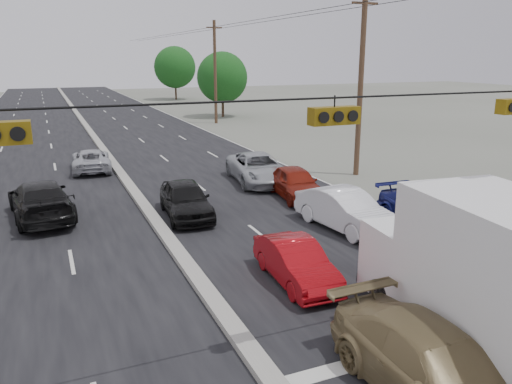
# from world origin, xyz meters

# --- Properties ---
(ground) EXTENTS (200.00, 200.00, 0.00)m
(ground) POSITION_xyz_m (0.00, 0.00, 0.00)
(ground) COLOR #606356
(ground) RESTS_ON ground
(road_surface) EXTENTS (20.00, 160.00, 0.02)m
(road_surface) POSITION_xyz_m (0.00, 30.00, 0.00)
(road_surface) COLOR black
(road_surface) RESTS_ON ground
(center_median) EXTENTS (0.50, 160.00, 0.20)m
(center_median) POSITION_xyz_m (0.00, 30.00, 0.10)
(center_median) COLOR gray
(center_median) RESTS_ON ground
(utility_pole_right_b) EXTENTS (1.60, 0.30, 10.00)m
(utility_pole_right_b) POSITION_xyz_m (12.50, 15.00, 5.11)
(utility_pole_right_b) COLOR #422D1E
(utility_pole_right_b) RESTS_ON ground
(utility_pole_right_c) EXTENTS (1.60, 0.30, 10.00)m
(utility_pole_right_c) POSITION_xyz_m (12.50, 40.00, 5.11)
(utility_pole_right_c) COLOR #422D1E
(utility_pole_right_c) RESTS_ON ground
(traffic_signals) EXTENTS (25.00, 0.30, 0.54)m
(traffic_signals) POSITION_xyz_m (1.40, 0.00, 5.49)
(traffic_signals) COLOR black
(traffic_signals) RESTS_ON ground
(tree_right_mid) EXTENTS (5.60, 5.60, 7.14)m
(tree_right_mid) POSITION_xyz_m (15.00, 45.00, 4.34)
(tree_right_mid) COLOR #382619
(tree_right_mid) RESTS_ON ground
(tree_right_far) EXTENTS (6.40, 6.40, 8.16)m
(tree_right_far) POSITION_xyz_m (16.00, 70.00, 4.96)
(tree_right_far) COLOR #382619
(tree_right_far) RESTS_ON ground
(box_truck) EXTENTS (3.36, 7.60, 3.74)m
(box_truck) POSITION_xyz_m (4.80, -1.48, 1.92)
(box_truck) COLOR black
(box_truck) RESTS_ON ground
(tan_sedan) EXTENTS (2.18, 5.19, 1.50)m
(tan_sedan) POSITION_xyz_m (2.67, -2.14, 0.75)
(tan_sedan) COLOR olive
(tan_sedan) RESTS_ON ground
(red_sedan) EXTENTS (1.51, 3.90, 1.27)m
(red_sedan) POSITION_xyz_m (2.72, 3.73, 0.63)
(red_sedan) COLOR #A20910
(red_sedan) RESTS_ON ground
(queue_car_a) EXTENTS (2.12, 4.58, 1.52)m
(queue_car_a) POSITION_xyz_m (1.40, 11.22, 0.76)
(queue_car_a) COLOR black
(queue_car_a) RESTS_ON ground
(queue_car_b) EXTENTS (2.20, 4.87, 1.55)m
(queue_car_b) POSITION_xyz_m (6.70, 7.21, 0.78)
(queue_car_b) COLOR white
(queue_car_b) RESTS_ON ground
(queue_car_c) EXTENTS (3.19, 5.79, 1.53)m
(queue_car_c) POSITION_xyz_m (6.59, 15.52, 0.77)
(queue_car_c) COLOR #A4A8AB
(queue_car_c) RESTS_ON ground
(queue_car_d) EXTENTS (2.30, 5.04, 1.43)m
(queue_car_d) POSITION_xyz_m (9.60, 5.89, 0.72)
(queue_car_d) COLOR navy
(queue_car_d) RESTS_ON ground
(queue_car_e) EXTENTS (2.29, 4.55, 1.49)m
(queue_car_e) POSITION_xyz_m (7.00, 11.97, 0.74)
(queue_car_e) COLOR maroon
(queue_car_e) RESTS_ON ground
(oncoming_near) EXTENTS (2.84, 5.71, 1.60)m
(oncoming_near) POSITION_xyz_m (-4.23, 13.38, 0.80)
(oncoming_near) COLOR black
(oncoming_near) RESTS_ON ground
(oncoming_far) EXTENTS (2.45, 4.76, 1.28)m
(oncoming_far) POSITION_xyz_m (-1.40, 22.04, 0.64)
(oncoming_far) COLOR #AFB1B7
(oncoming_far) RESTS_ON ground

